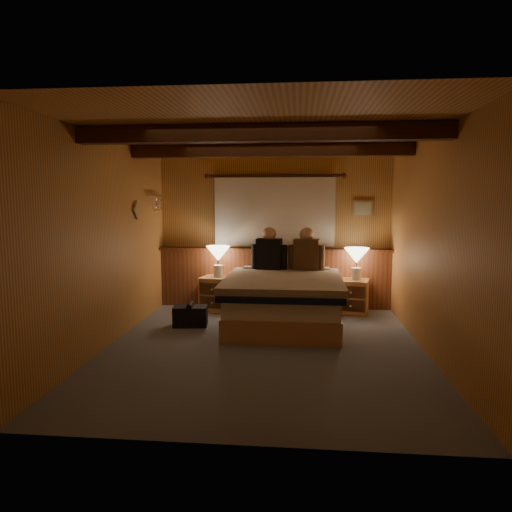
# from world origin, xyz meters

# --- Properties ---
(floor) EXTENTS (4.20, 4.20, 0.00)m
(floor) POSITION_xyz_m (0.00, 0.00, 0.00)
(floor) COLOR #565D66
(floor) RESTS_ON ground
(ceiling) EXTENTS (4.20, 4.20, 0.00)m
(ceiling) POSITION_xyz_m (0.00, 0.00, 2.40)
(ceiling) COLOR tan
(ceiling) RESTS_ON wall_back
(wall_back) EXTENTS (3.60, 0.00, 3.60)m
(wall_back) POSITION_xyz_m (0.00, 2.10, 1.20)
(wall_back) COLOR #CC9349
(wall_back) RESTS_ON floor
(wall_left) EXTENTS (0.00, 4.20, 4.20)m
(wall_left) POSITION_xyz_m (-1.80, 0.00, 1.20)
(wall_left) COLOR #CC9349
(wall_left) RESTS_ON floor
(wall_right) EXTENTS (0.00, 4.20, 4.20)m
(wall_right) POSITION_xyz_m (1.80, 0.00, 1.20)
(wall_right) COLOR #CC9349
(wall_right) RESTS_ON floor
(wall_front) EXTENTS (3.60, 0.00, 3.60)m
(wall_front) POSITION_xyz_m (0.00, -2.10, 1.20)
(wall_front) COLOR #CC9349
(wall_front) RESTS_ON floor
(wainscot) EXTENTS (3.60, 0.23, 0.94)m
(wainscot) POSITION_xyz_m (0.00, 2.04, 0.49)
(wainscot) COLOR brown
(wainscot) RESTS_ON wall_back
(curtain_window) EXTENTS (2.18, 0.09, 1.11)m
(curtain_window) POSITION_xyz_m (0.00, 2.03, 1.52)
(curtain_window) COLOR #421F10
(curtain_window) RESTS_ON wall_back
(ceiling_beams) EXTENTS (3.60, 1.65, 0.16)m
(ceiling_beams) POSITION_xyz_m (0.00, 0.15, 2.31)
(ceiling_beams) COLOR #421F10
(ceiling_beams) RESTS_ON ceiling
(coat_rail) EXTENTS (0.05, 0.55, 0.24)m
(coat_rail) POSITION_xyz_m (-1.72, 1.58, 1.67)
(coat_rail) COLOR white
(coat_rail) RESTS_ON wall_left
(framed_print) EXTENTS (0.30, 0.04, 0.25)m
(framed_print) POSITION_xyz_m (1.35, 2.08, 1.55)
(framed_print) COLOR #A17F50
(framed_print) RESTS_ON wall_back
(bed) EXTENTS (1.55, 1.97, 0.67)m
(bed) POSITION_xyz_m (0.19, 1.01, 0.35)
(bed) COLOR tan
(bed) RESTS_ON floor
(nightstand_left) EXTENTS (0.54, 0.51, 0.51)m
(nightstand_left) POSITION_xyz_m (-0.85, 1.76, 0.26)
(nightstand_left) COLOR tan
(nightstand_left) RESTS_ON floor
(nightstand_right) EXTENTS (0.53, 0.50, 0.50)m
(nightstand_right) POSITION_xyz_m (1.19, 1.77, 0.25)
(nightstand_right) COLOR tan
(nightstand_right) RESTS_ON floor
(lamp_left) EXTENTS (0.36, 0.36, 0.48)m
(lamp_left) POSITION_xyz_m (-0.83, 1.74, 0.85)
(lamp_left) COLOR silver
(lamp_left) RESTS_ON nightstand_left
(lamp_right) EXTENTS (0.37, 0.37, 0.48)m
(lamp_right) POSITION_xyz_m (1.24, 1.75, 0.84)
(lamp_right) COLOR silver
(lamp_right) RESTS_ON nightstand_right
(person_left) EXTENTS (0.53, 0.25, 0.65)m
(person_left) POSITION_xyz_m (-0.05, 1.62, 0.92)
(person_left) COLOR black
(person_left) RESTS_ON bed
(person_right) EXTENTS (0.53, 0.26, 0.65)m
(person_right) POSITION_xyz_m (0.50, 1.61, 0.92)
(person_right) COLOR #4B321E
(person_right) RESTS_ON bed
(duffel_bag) EXTENTS (0.47, 0.32, 0.32)m
(duffel_bag) POSITION_xyz_m (-1.05, 0.83, 0.14)
(duffel_bag) COLOR black
(duffel_bag) RESTS_ON floor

